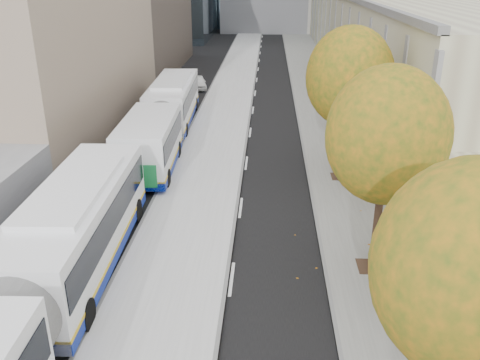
# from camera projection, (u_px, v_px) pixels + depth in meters

# --- Properties ---
(bus_platform) EXTENTS (4.25, 150.00, 0.15)m
(bus_platform) POSITION_uv_depth(u_px,v_px,m) (224.00, 112.00, 39.82)
(bus_platform) COLOR #BDBDBD
(bus_platform) RESTS_ON ground
(sidewalk) EXTENTS (4.75, 150.00, 0.08)m
(sidewalk) POSITION_uv_depth(u_px,v_px,m) (327.00, 114.00, 39.42)
(sidewalk) COLOR gray
(sidewalk) RESTS_ON ground
(building_tan) EXTENTS (18.00, 92.00, 8.00)m
(building_tan) POSITION_uv_depth(u_px,v_px,m) (396.00, 24.00, 64.04)
(building_tan) COLOR tan
(building_tan) RESTS_ON ground
(bus_shelter) EXTENTS (1.90, 4.40, 2.53)m
(bus_shelter) POSITION_uv_depth(u_px,v_px,m) (456.00, 247.00, 16.36)
(bus_shelter) COLOR #383A3F
(bus_shelter) RESTS_ON sidewalk
(tree_b) EXTENTS (4.00, 4.00, 6.97)m
(tree_b) POSITION_uv_depth(u_px,v_px,m) (473.00, 271.00, 9.88)
(tree_b) COLOR #2D2313
(tree_b) RESTS_ON sidewalk
(tree_c) EXTENTS (4.20, 4.20, 7.28)m
(tree_c) POSITION_uv_depth(u_px,v_px,m) (387.00, 136.00, 17.17)
(tree_c) COLOR #2D2313
(tree_c) RESTS_ON sidewalk
(tree_d) EXTENTS (4.40, 4.40, 7.60)m
(tree_d) POSITION_uv_depth(u_px,v_px,m) (350.00, 77.00, 25.38)
(tree_d) COLOR #2D2313
(tree_d) RESTS_ON sidewalk
(bus_near) EXTENTS (3.39, 19.02, 3.16)m
(bus_near) POSITION_uv_depth(u_px,v_px,m) (32.00, 294.00, 14.77)
(bus_near) COLOR white
(bus_near) RESTS_ON ground
(bus_far) EXTENTS (3.46, 18.42, 3.05)m
(bus_far) POSITION_uv_depth(u_px,v_px,m) (165.00, 116.00, 32.88)
(bus_far) COLOR white
(bus_far) RESTS_ON ground
(distant_car) EXTENTS (2.10, 3.78, 1.22)m
(distant_car) POSITION_uv_depth(u_px,v_px,m) (198.00, 82.00, 47.65)
(distant_car) COLOR white
(distant_car) RESTS_ON ground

